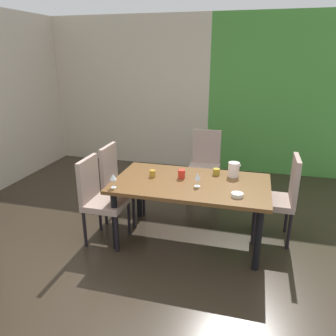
{
  "coord_description": "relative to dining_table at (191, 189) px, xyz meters",
  "views": [
    {
      "loc": [
        1.08,
        -2.92,
        2.08
      ],
      "look_at": [
        0.18,
        0.47,
        0.85
      ],
      "focal_mm": 35.0,
      "sensor_mm": 36.0,
      "label": 1
    }
  ],
  "objects": [
    {
      "name": "chair_head_far",
      "position": [
        -0.03,
        1.27,
        -0.08
      ],
      "size": [
        0.44,
        0.45,
        1.02
      ],
      "rotation": [
        0.0,
        0.0,
        3.14
      ],
      "color": "tan",
      "rests_on": "ground_plane"
    },
    {
      "name": "chair_left_far",
      "position": [
        -1.0,
        0.27,
        -0.09
      ],
      "size": [
        0.44,
        0.44,
        0.99
      ],
      "rotation": [
        0.0,
        0.0,
        -1.57
      ],
      "color": "tan",
      "rests_on": "ground_plane"
    },
    {
      "name": "ground_plane",
      "position": [
        -0.46,
        -0.42,
        -0.66
      ],
      "size": [
        5.74,
        6.24,
        0.02
      ],
      "primitive_type": "cube",
      "color": "#2E251B"
    },
    {
      "name": "chair_left_near",
      "position": [
        -1.0,
        -0.27,
        -0.09
      ],
      "size": [
        0.44,
        0.44,
        1.0
      ],
      "rotation": [
        0.0,
        0.0,
        -1.57
      ],
      "color": "tan",
      "rests_on": "ground_plane"
    },
    {
      "name": "wine_glass_east",
      "position": [
        0.09,
        -0.1,
        0.19
      ],
      "size": [
        0.07,
        0.07,
        0.15
      ],
      "color": "silver",
      "rests_on": "dining_table"
    },
    {
      "name": "cup_north",
      "position": [
        0.25,
        0.31,
        0.12
      ],
      "size": [
        0.08,
        0.08,
        0.07
      ],
      "primitive_type": "cylinder",
      "color": "#A88D27",
      "rests_on": "dining_table"
    },
    {
      "name": "pitcher_center",
      "position": [
        0.45,
        0.3,
        0.17
      ],
      "size": [
        0.15,
        0.13,
        0.17
      ],
      "color": "white",
      "rests_on": "dining_table"
    },
    {
      "name": "cup_near_shelf",
      "position": [
        -0.46,
        0.06,
        0.12
      ],
      "size": [
        0.07,
        0.07,
        0.08
      ],
      "primitive_type": "cylinder",
      "color": "#B38526",
      "rests_on": "dining_table"
    },
    {
      "name": "dining_table",
      "position": [
        0.0,
        0.0,
        0.0
      ],
      "size": [
        1.72,
        0.99,
        0.73
      ],
      "color": "brown",
      "rests_on": "ground_plane"
    },
    {
      "name": "cup_south",
      "position": [
        -0.13,
        0.09,
        0.13
      ],
      "size": [
        0.08,
        0.08,
        0.1
      ],
      "primitive_type": "cylinder",
      "color": "red",
      "rests_on": "dining_table"
    },
    {
      "name": "chair_right_far",
      "position": [
        1.0,
        0.27,
        -0.08
      ],
      "size": [
        0.44,
        0.44,
        1.02
      ],
      "rotation": [
        0.0,
        0.0,
        1.57
      ],
      "color": "tan",
      "rests_on": "ground_plane"
    },
    {
      "name": "garden_window_panel",
      "position": [
        1.11,
        2.65,
        0.72
      ],
      "size": [
        2.6,
        0.1,
        2.74
      ],
      "primitive_type": "cube",
      "color": "#468C36",
      "rests_on": "ground_plane"
    },
    {
      "name": "back_panel_interior",
      "position": [
        -1.76,
        2.65,
        0.72
      ],
      "size": [
        3.13,
        0.1,
        2.74
      ],
      "primitive_type": "cube",
      "color": "beige",
      "rests_on": "ground_plane"
    },
    {
      "name": "serving_bowl_near_window",
      "position": [
        0.53,
        -0.27,
        0.1
      ],
      "size": [
        0.12,
        0.12,
        0.04
      ],
      "primitive_type": "cylinder",
      "color": "silver",
      "rests_on": "dining_table"
    },
    {
      "name": "wine_glass_west",
      "position": [
        -0.77,
        -0.37,
        0.2
      ],
      "size": [
        0.07,
        0.07,
        0.15
      ],
      "color": "silver",
      "rests_on": "dining_table"
    }
  ]
}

